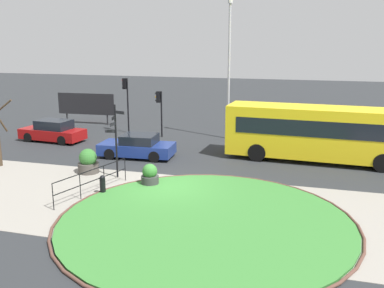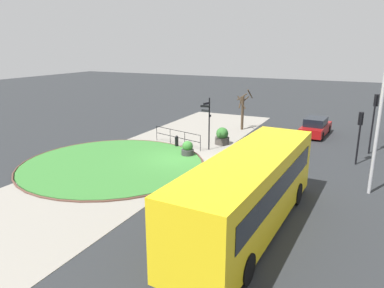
% 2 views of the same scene
% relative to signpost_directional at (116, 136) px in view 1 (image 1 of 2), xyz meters
% --- Properties ---
extents(ground, '(120.00, 120.00, 0.00)m').
position_rel_signpost_directional_xyz_m(ground, '(2.91, -0.75, -2.13)').
color(ground, '#282B2D').
extents(sidewalk_paving, '(32.00, 7.86, 0.02)m').
position_rel_signpost_directional_xyz_m(sidewalk_paving, '(2.91, -2.82, -2.12)').
color(sidewalk_paving, gray).
rests_on(sidewalk_paving, ground).
extents(grass_island, '(10.94, 10.94, 0.10)m').
position_rel_signpost_directional_xyz_m(grass_island, '(5.50, -3.98, -2.08)').
color(grass_island, '#387A33').
rests_on(grass_island, ground).
extents(grass_kerb_ring, '(11.25, 11.25, 0.11)m').
position_rel_signpost_directional_xyz_m(grass_kerb_ring, '(5.50, -3.98, -2.08)').
color(grass_kerb_ring, brown).
rests_on(grass_kerb_ring, ground).
extents(signpost_directional, '(1.11, 0.66, 3.66)m').
position_rel_signpost_directional_xyz_m(signpost_directional, '(0.00, 0.00, 0.00)').
color(signpost_directional, black).
rests_on(signpost_directional, ground).
extents(bollard_foreground, '(0.25, 0.25, 0.86)m').
position_rel_signpost_directional_xyz_m(bollard_foreground, '(0.40, -2.28, -1.69)').
color(bollard_foreground, black).
rests_on(bollard_foreground, ground).
extents(railing_grass_edge, '(1.22, 4.26, 1.14)m').
position_rel_signpost_directional_xyz_m(railing_grass_edge, '(-0.00, -2.43, -1.39)').
color(railing_grass_edge, black).
rests_on(railing_grass_edge, ground).
extents(bus_yellow, '(10.33, 2.97, 3.05)m').
position_rel_signpost_directional_xyz_m(bus_yellow, '(9.55, 5.90, -0.49)').
color(bus_yellow, yellow).
rests_on(bus_yellow, ground).
extents(car_near_lane, '(4.48, 2.06, 1.46)m').
position_rel_signpost_directional_xyz_m(car_near_lane, '(-7.66, 6.14, -1.46)').
color(car_near_lane, maroon).
rests_on(car_near_lane, ground).
extents(car_far_lane, '(4.39, 2.13, 1.35)m').
position_rel_signpost_directional_xyz_m(car_far_lane, '(-0.57, 3.92, -1.51)').
color(car_far_lane, navy).
rests_on(car_far_lane, ground).
extents(traffic_light_near, '(0.49, 0.29, 3.22)m').
position_rel_signpost_directional_xyz_m(traffic_light_near, '(-1.21, 9.41, 0.24)').
color(traffic_light_near, black).
rests_on(traffic_light_near, ground).
extents(traffic_light_far, '(0.49, 0.31, 3.99)m').
position_rel_signpost_directional_xyz_m(traffic_light_far, '(-4.05, 10.15, 0.78)').
color(traffic_light_far, black).
rests_on(traffic_light_far, ground).
extents(lamppost_tall, '(0.32, 0.32, 9.20)m').
position_rel_signpost_directional_xyz_m(lamppost_tall, '(3.51, 10.20, 2.76)').
color(lamppost_tall, '#B7B7BC').
rests_on(lamppost_tall, ground).
extents(billboard_left, '(4.87, 0.39, 2.51)m').
position_rel_signpost_directional_xyz_m(billboard_left, '(-8.61, 12.35, -0.52)').
color(billboard_left, black).
rests_on(billboard_left, ground).
extents(planter_near_signpost, '(0.82, 0.82, 1.04)m').
position_rel_signpost_directional_xyz_m(planter_near_signpost, '(1.98, -0.61, -1.66)').
color(planter_near_signpost, '#383838').
rests_on(planter_near_signpost, ground).
extents(planter_kerbside, '(1.05, 1.05, 1.27)m').
position_rel_signpost_directional_xyz_m(planter_kerbside, '(-1.78, 0.35, -1.57)').
color(planter_kerbside, '#47423D').
rests_on(planter_kerbside, ground).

